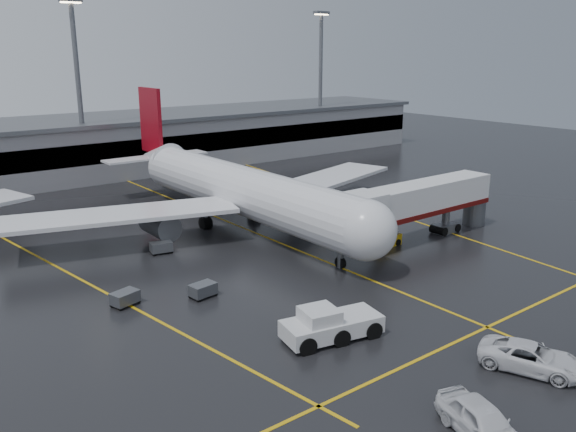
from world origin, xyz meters
TOP-DOWN VIEW (x-y plane):
  - ground at (0.00, 0.00)m, footprint 220.00×220.00m
  - apron_line_centre at (0.00, 0.00)m, footprint 0.25×90.00m
  - apron_line_stop at (0.00, -22.00)m, footprint 60.00×0.25m
  - apron_line_left at (-20.00, 10.00)m, footprint 9.99×69.35m
  - apron_line_right at (18.00, 10.00)m, footprint 7.57×69.64m
  - terminal at (0.00, 47.93)m, footprint 122.00×19.00m
  - light_mast_mid at (-5.00, 42.00)m, footprint 3.00×1.20m
  - light_mast_right at (40.00, 42.00)m, footprint 3.00×1.20m
  - main_airliner at (0.00, 9.70)m, footprint 48.80×45.60m
  - jet_bridge at (11.87, -6.00)m, footprint 19.90×3.40m
  - pushback_tractor at (-9.81, -16.47)m, footprint 7.12×4.09m
  - belt_loader at (7.52, -5.26)m, footprint 3.63×1.85m
  - service_van_a at (-2.96, -26.94)m, footprint 4.83×6.62m
  - service_van_d at (-10.96, -29.03)m, footprint 3.71×5.93m
  - baggage_cart_a at (-12.93, -5.21)m, footprint 2.16×1.56m
  - baggage_cart_b at (-18.36, -2.96)m, footprint 2.28×1.79m
  - baggage_cart_c at (-10.76, 6.36)m, footprint 2.22×1.68m

SIDE VIEW (x-z plane):
  - ground at x=0.00m, z-range 0.00..0.00m
  - apron_line_centre at x=0.00m, z-range 0.00..0.02m
  - apron_line_stop at x=0.00m, z-range 0.00..0.02m
  - apron_line_left at x=-20.00m, z-range 0.00..0.02m
  - apron_line_right at x=18.00m, z-range 0.00..0.02m
  - belt_loader at x=7.52m, z-range -0.57..1.68m
  - baggage_cart_a at x=-12.93m, z-range 0.07..1.19m
  - baggage_cart_b at x=-18.36m, z-range 0.07..1.19m
  - baggage_cart_c at x=-10.76m, z-range 0.07..1.19m
  - service_van_a at x=-2.96m, z-range 0.00..1.67m
  - service_van_d at x=-10.96m, z-range 0.00..1.88m
  - pushback_tractor at x=-9.81m, z-range -0.24..2.15m
  - jet_bridge at x=11.87m, z-range 0.91..6.96m
  - main_airliner at x=0.00m, z-range -2.84..11.26m
  - terminal at x=0.00m, z-range 0.02..8.62m
  - light_mast_mid at x=-5.00m, z-range 1.75..27.20m
  - light_mast_right at x=40.00m, z-range 1.75..27.20m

